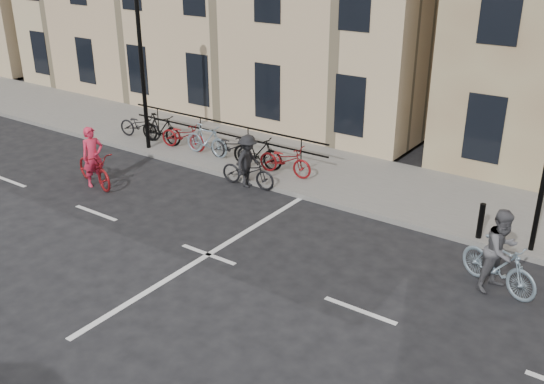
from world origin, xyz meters
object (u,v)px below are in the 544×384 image
Objects in this scene: cyclist_pink at (94,165)px; cyclist_dark at (248,166)px; cyclist_grey at (500,258)px; lamp_post at (140,50)px.

cyclist_dark is at bearing -40.94° from cyclist_pink.
cyclist_grey is 1.06× the size of cyclist_dark.
lamp_post is 4.29m from cyclist_pink.
cyclist_pink is at bearing -73.45° from lamp_post.
lamp_post is at bearing 31.61° from cyclist_pink.
lamp_post is 2.72× the size of cyclist_grey.
cyclist_grey is at bearing -69.56° from cyclist_pink.
cyclist_dark is at bearing 101.44° from cyclist_grey.
cyclist_dark is (4.71, -0.50, -2.86)m from lamp_post.
cyclist_grey is at bearing -9.01° from lamp_post.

